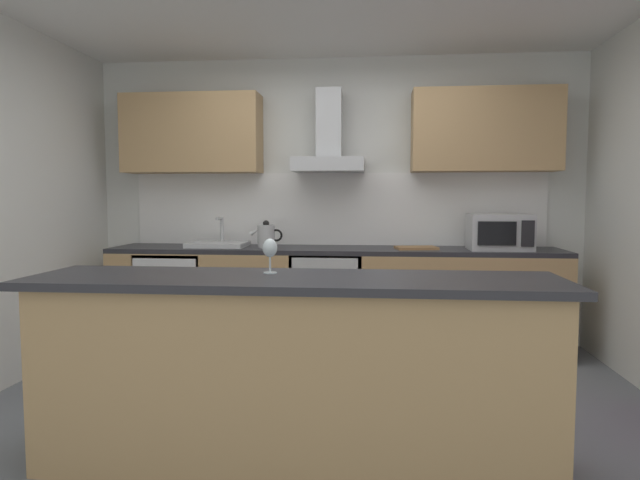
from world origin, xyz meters
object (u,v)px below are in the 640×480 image
object	(u,v)px
sink	(218,244)
kettle	(266,236)
microwave	(499,232)
refrigerator	(177,299)
oven	(328,298)
chopping_board	(416,248)
range_hood	(329,146)
wine_glass	(270,249)

from	to	relation	value
sink	kettle	xyz separation A→B (m)	(0.44, -0.04, 0.08)
microwave	kettle	distance (m)	1.97
kettle	sink	bearing A→B (deg)	174.21
refrigerator	sink	bearing A→B (deg)	2.06
oven	refrigerator	world-z (taller)	oven
refrigerator	chopping_board	xyz separation A→B (m)	(2.11, -0.02, 0.49)
refrigerator	chopping_board	distance (m)	2.17
sink	chopping_board	xyz separation A→B (m)	(1.73, -0.03, -0.02)
range_hood	refrigerator	bearing A→B (deg)	-174.43
refrigerator	kettle	bearing A→B (deg)	-2.15
chopping_board	wine_glass	bearing A→B (deg)	-114.19
wine_glass	refrigerator	bearing A→B (deg)	121.88
microwave	refrigerator	bearing A→B (deg)	179.48
kettle	wine_glass	world-z (taller)	kettle
kettle	chopping_board	distance (m)	1.29
kettle	wine_glass	distance (m)	1.99
wine_glass	chopping_board	world-z (taller)	wine_glass
oven	kettle	distance (m)	0.76
refrigerator	microwave	size ratio (longest dim) A/B	1.70
refrigerator	oven	bearing A→B (deg)	0.12
oven	sink	size ratio (longest dim) A/B	1.60
kettle	chopping_board	size ratio (longest dim) A/B	0.85
oven	refrigerator	size ratio (longest dim) A/B	0.94
wine_glass	chopping_board	size ratio (longest dim) A/B	0.52
sink	kettle	world-z (taller)	sink
refrigerator	kettle	size ratio (longest dim) A/B	2.94
oven	sink	world-z (taller)	sink
microwave	kettle	bearing A→B (deg)	-179.83
refrigerator	chopping_board	world-z (taller)	chopping_board
sink	kettle	size ratio (longest dim) A/B	1.73
oven	sink	distance (m)	1.08
microwave	wine_glass	bearing A→B (deg)	-128.66
sink	microwave	bearing A→B (deg)	-0.92
refrigerator	chopping_board	bearing A→B (deg)	-0.57
sink	chopping_board	bearing A→B (deg)	-1.15
sink	wine_glass	size ratio (longest dim) A/B	2.81
chopping_board	kettle	bearing A→B (deg)	-179.55
wine_glass	chopping_board	distance (m)	2.15
oven	refrigerator	distance (m)	1.36
oven	microwave	xyz separation A→B (m)	(1.44, -0.03, 0.59)
range_hood	chopping_board	xyz separation A→B (m)	(0.75, -0.15, -0.88)
range_hood	wine_glass	distance (m)	2.23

